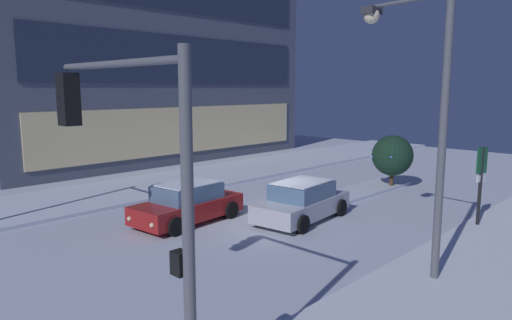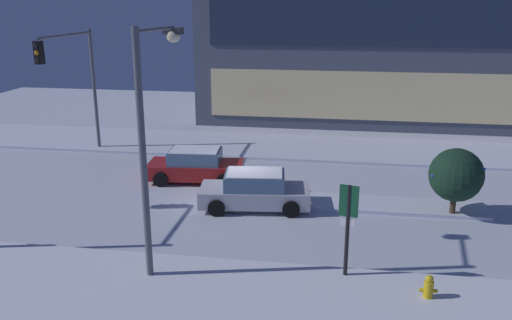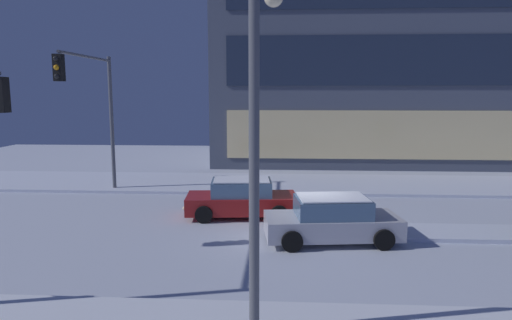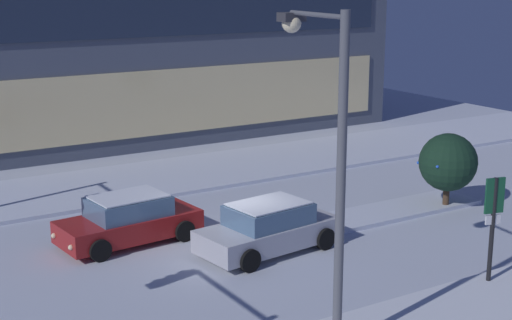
{
  "view_description": "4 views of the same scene",
  "coord_description": "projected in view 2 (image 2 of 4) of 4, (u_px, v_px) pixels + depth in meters",
  "views": [
    {
      "loc": [
        -12.64,
        -11.57,
        4.95
      ],
      "look_at": [
        -0.72,
        0.01,
        2.38
      ],
      "focal_mm": 32.56,
      "sensor_mm": 36.0,
      "label": 1
    },
    {
      "loc": [
        4.02,
        -20.47,
        7.91
      ],
      "look_at": [
        0.68,
        0.29,
        1.62
      ],
      "focal_mm": 37.5,
      "sensor_mm": 36.0,
      "label": 2
    },
    {
      "loc": [
        -0.81,
        -15.27,
        4.77
      ],
      "look_at": [
        -1.69,
        -0.16,
        2.55
      ],
      "focal_mm": 31.82,
      "sensor_mm": 36.0,
      "label": 3
    },
    {
      "loc": [
        -10.6,
        -18.69,
        7.93
      ],
      "look_at": [
        0.79,
        -0.26,
        2.65
      ],
      "focal_mm": 53.22,
      "sensor_mm": 36.0,
      "label": 4
    }
  ],
  "objects": [
    {
      "name": "ground",
      "position": [
        239.0,
        199.0,
        22.24
      ],
      "size": [
        52.0,
        52.0,
        0.0
      ],
      "primitive_type": "plane",
      "color": "silver"
    },
    {
      "name": "car_near",
      "position": [
        255.0,
        191.0,
        21.05
      ],
      "size": [
        4.55,
        2.42,
        1.49
      ],
      "rotation": [
        0.0,
        0.0,
        0.12
      ],
      "color": "#B7B7C1",
      "rests_on": "ground"
    },
    {
      "name": "curb_strip_near",
      "position": [
        181.0,
        303.0,
        14.43
      ],
      "size": [
        52.0,
        5.2,
        0.14
      ],
      "primitive_type": "cube",
      "color": "silver",
      "rests_on": "ground"
    },
    {
      "name": "median_strip",
      "position": [
        370.0,
        204.0,
        21.41
      ],
      "size": [
        9.0,
        1.8,
        0.14
      ],
      "primitive_type": "cube",
      "color": "silver",
      "rests_on": "ground"
    },
    {
      "name": "street_lamp_arched",
      "position": [
        153.0,
        116.0,
        15.14
      ],
      "size": [
        0.68,
        2.6,
        7.29
      ],
      "rotation": [
        0.0,
        0.0,
        1.44
      ],
      "color": "#565960",
      "rests_on": "ground"
    },
    {
      "name": "traffic_light_corner_far_left",
      "position": [
        74.0,
        70.0,
        26.44
      ],
      "size": [
        0.32,
        5.37,
        6.53
      ],
      "rotation": [
        0.0,
        0.0,
        -1.57
      ],
      "color": "#565960",
      "rests_on": "ground"
    },
    {
      "name": "curb_strip_far",
      "position": [
        266.0,
        146.0,
        30.02
      ],
      "size": [
        52.0,
        5.2,
        0.14
      ],
      "primitive_type": "cube",
      "color": "silver",
      "rests_on": "ground"
    },
    {
      "name": "decorated_tree_median",
      "position": [
        456.0,
        175.0,
        19.96
      ],
      "size": [
        2.01,
        2.01,
        2.66
      ],
      "color": "#473323",
      "rests_on": "ground"
    },
    {
      "name": "car_far",
      "position": [
        195.0,
        166.0,
        24.25
      ],
      "size": [
        4.47,
        2.32,
        1.49
      ],
      "rotation": [
        0.0,
        0.0,
        3.23
      ],
      "color": "maroon",
      "rests_on": "ground"
    },
    {
      "name": "fire_hydrant",
      "position": [
        428.0,
        289.0,
        14.52
      ],
      "size": [
        0.48,
        0.26,
        0.8
      ],
      "color": "gold",
      "rests_on": "ground"
    },
    {
      "name": "parking_info_sign",
      "position": [
        348.0,
        220.0,
        15.29
      ],
      "size": [
        0.55,
        0.18,
        2.93
      ],
      "rotation": [
        0.0,
        0.0,
        1.34
      ],
      "color": "black",
      "rests_on": "ground"
    }
  ]
}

